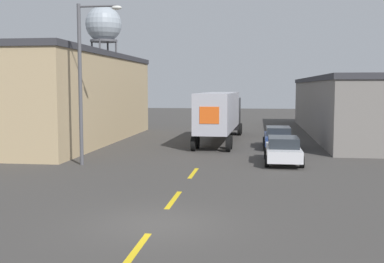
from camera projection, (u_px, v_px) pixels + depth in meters
The scene contains 9 objects.
ground_plane at pixel (155, 224), 14.95m from camera, with size 160.00×160.00×0.00m, color #3D3A38.
road_centerline at pixel (174, 200), 18.21m from camera, with size 0.20×14.22×0.01m.
warehouse_left at pixel (52, 97), 37.50m from camera, with size 10.52×22.00×6.87m.
warehouse_right at pixel (356, 106), 42.94m from camera, with size 8.55×30.10×5.10m.
semi_truck at pixel (221, 112), 37.50m from camera, with size 2.98×14.05×3.82m.
parked_car_right_mid at pixel (283, 150), 26.77m from camera, with size 2.05×4.66×1.49m.
parked_car_right_far at pixel (278, 137), 33.48m from camera, with size 2.05×4.66×1.49m.
water_tower at pixel (104, 26), 69.58m from camera, with size 5.21×5.21×15.89m.
street_lamp at pixel (85, 73), 25.87m from camera, with size 2.47×0.32×8.67m.
Camera 1 is at (3.11, -14.33, 4.28)m, focal length 45.00 mm.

